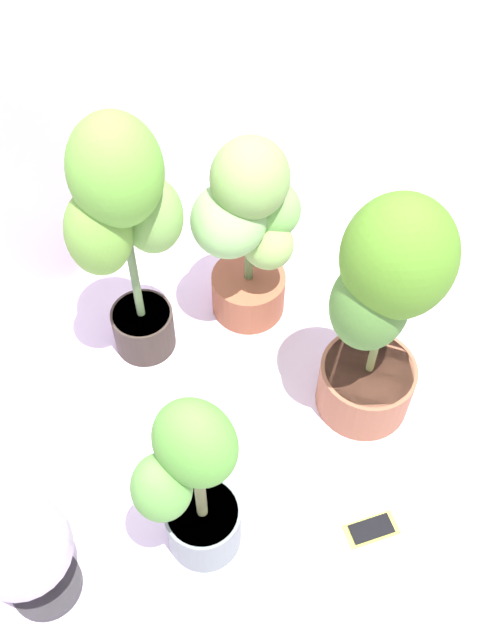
{
  "coord_description": "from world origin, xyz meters",
  "views": [
    {
      "loc": [
        -0.77,
        -0.6,
        1.89
      ],
      "look_at": [
        0.08,
        0.16,
        0.35
      ],
      "focal_mm": 40.94,
      "sensor_mm": 36.0,
      "label": 1
    }
  ],
  "objects_px": {
    "potted_plant_back_center": "(124,221)",
    "cell_phone": "(371,529)",
    "potted_plant_front_left": "(192,487)",
    "potted_plant_front_right": "(381,310)",
    "floor_fan": "(23,550)",
    "potted_plant_back_right": "(249,227)"
  },
  "relations": [
    {
      "from": "potted_plant_front_right",
      "to": "floor_fan",
      "type": "relative_size",
      "value": 2.03
    },
    {
      "from": "potted_plant_front_right",
      "to": "cell_phone",
      "type": "distance_m",
      "value": 0.6
    },
    {
      "from": "potted_plant_front_right",
      "to": "potted_plant_back_right",
      "type": "relative_size",
      "value": 1.2
    },
    {
      "from": "potted_plant_back_right",
      "to": "potted_plant_back_center",
      "type": "distance_m",
      "value": 0.39
    },
    {
      "from": "potted_plant_back_right",
      "to": "potted_plant_back_center",
      "type": "height_order",
      "value": "potted_plant_back_center"
    },
    {
      "from": "potted_plant_front_left",
      "to": "potted_plant_back_center",
      "type": "xyz_separation_m",
      "value": [
        0.35,
        0.56,
        0.2
      ]
    },
    {
      "from": "potted_plant_front_left",
      "to": "floor_fan",
      "type": "distance_m",
      "value": 0.41
    },
    {
      "from": "potted_plant_back_right",
      "to": "cell_phone",
      "type": "relative_size",
      "value": 4.21
    },
    {
      "from": "potted_plant_front_left",
      "to": "potted_plant_back_right",
      "type": "height_order",
      "value": "potted_plant_back_right"
    },
    {
      "from": "potted_plant_front_left",
      "to": "potted_plant_front_right",
      "type": "relative_size",
      "value": 0.81
    },
    {
      "from": "potted_plant_front_left",
      "to": "potted_plant_back_center",
      "type": "height_order",
      "value": "potted_plant_back_center"
    },
    {
      "from": "potted_plant_front_left",
      "to": "cell_phone",
      "type": "distance_m",
      "value": 0.57
    },
    {
      "from": "potted_plant_back_center",
      "to": "cell_phone",
      "type": "xyz_separation_m",
      "value": [
        -0.02,
        -0.89,
        -0.54
      ]
    },
    {
      "from": "potted_plant_back_center",
      "to": "cell_phone",
      "type": "bearing_deg",
      "value": -91.4
    },
    {
      "from": "potted_plant_back_center",
      "to": "cell_phone",
      "type": "height_order",
      "value": "potted_plant_back_center"
    },
    {
      "from": "potted_plant_front_right",
      "to": "potted_plant_front_left",
      "type": "bearing_deg",
      "value": 174.09
    },
    {
      "from": "potted_plant_front_left",
      "to": "potted_plant_back_right",
      "type": "relative_size",
      "value": 0.97
    },
    {
      "from": "potted_plant_front_left",
      "to": "potted_plant_back_center",
      "type": "distance_m",
      "value": 0.69
    },
    {
      "from": "cell_phone",
      "to": "floor_fan",
      "type": "xyz_separation_m",
      "value": [
        -0.67,
        0.53,
        0.26
      ]
    },
    {
      "from": "potted_plant_back_right",
      "to": "floor_fan",
      "type": "distance_m",
      "value": 1.04
    },
    {
      "from": "potted_plant_back_right",
      "to": "floor_fan",
      "type": "bearing_deg",
      "value": -168.3
    },
    {
      "from": "potted_plant_front_left",
      "to": "potted_plant_back_center",
      "type": "relative_size",
      "value": 0.75
    }
  ]
}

